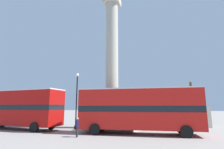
{
  "coord_description": "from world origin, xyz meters",
  "views": [
    {
      "loc": [
        6.01,
        -20.86,
        2.51
      ],
      "look_at": [
        0.0,
        0.0,
        6.53
      ],
      "focal_mm": 28.0,
      "sensor_mm": 36.0,
      "label": 1
    }
  ],
  "objects_px": {
    "street_lamp": "(77,99)",
    "pedestrian_near_lamp": "(77,126)",
    "bus_b": "(138,108)",
    "monument_column": "(112,86)",
    "bus_a": "(18,107)",
    "equestrian_statue": "(193,114)"
  },
  "relations": [
    {
      "from": "bus_a",
      "to": "monument_column",
      "type": "bearing_deg",
      "value": 26.22
    },
    {
      "from": "monument_column",
      "to": "pedestrian_near_lamp",
      "type": "distance_m",
      "value": 8.12
    },
    {
      "from": "monument_column",
      "to": "bus_a",
      "type": "bearing_deg",
      "value": -158.82
    },
    {
      "from": "pedestrian_near_lamp",
      "to": "bus_a",
      "type": "bearing_deg",
      "value": -141.06
    },
    {
      "from": "bus_a",
      "to": "equestrian_statue",
      "type": "height_order",
      "value": "equestrian_statue"
    },
    {
      "from": "monument_column",
      "to": "bus_a",
      "type": "distance_m",
      "value": 11.32
    },
    {
      "from": "equestrian_statue",
      "to": "street_lamp",
      "type": "distance_m",
      "value": 14.75
    },
    {
      "from": "bus_a",
      "to": "pedestrian_near_lamp",
      "type": "xyz_separation_m",
      "value": [
        9.19,
        -2.93,
        -1.54
      ]
    },
    {
      "from": "bus_a",
      "to": "pedestrian_near_lamp",
      "type": "relative_size",
      "value": 7.0
    },
    {
      "from": "equestrian_statue",
      "to": "street_lamp",
      "type": "relative_size",
      "value": 0.89
    },
    {
      "from": "equestrian_statue",
      "to": "pedestrian_near_lamp",
      "type": "bearing_deg",
      "value": -155.18
    },
    {
      "from": "street_lamp",
      "to": "pedestrian_near_lamp",
      "type": "relative_size",
      "value": 4.01
    },
    {
      "from": "bus_b",
      "to": "pedestrian_near_lamp",
      "type": "xyz_separation_m",
      "value": [
        -4.84,
        -3.0,
        -1.47
      ]
    },
    {
      "from": "monument_column",
      "to": "equestrian_statue",
      "type": "height_order",
      "value": "monument_column"
    },
    {
      "from": "monument_column",
      "to": "street_lamp",
      "type": "xyz_separation_m",
      "value": [
        -3.79,
        -2.01,
        -1.63
      ]
    },
    {
      "from": "monument_column",
      "to": "street_lamp",
      "type": "bearing_deg",
      "value": -152.09
    },
    {
      "from": "street_lamp",
      "to": "pedestrian_near_lamp",
      "type": "xyz_separation_m",
      "value": [
        2.7,
        -4.9,
        -2.5
      ]
    },
    {
      "from": "monument_column",
      "to": "pedestrian_near_lamp",
      "type": "relative_size",
      "value": 11.28
    },
    {
      "from": "street_lamp",
      "to": "pedestrian_near_lamp",
      "type": "height_order",
      "value": "street_lamp"
    },
    {
      "from": "monument_column",
      "to": "equestrian_statue",
      "type": "bearing_deg",
      "value": 21.59
    },
    {
      "from": "bus_a",
      "to": "pedestrian_near_lamp",
      "type": "height_order",
      "value": "bus_a"
    },
    {
      "from": "bus_a",
      "to": "street_lamp",
      "type": "height_order",
      "value": "street_lamp"
    }
  ]
}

